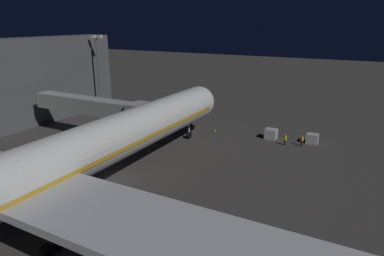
{
  "coord_description": "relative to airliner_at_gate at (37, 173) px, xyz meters",
  "views": [
    {
      "loc": [
        -25.99,
        29.61,
        18.56
      ],
      "look_at": [
        -3.0,
        -12.9,
        3.5
      ],
      "focal_mm": 32.02,
      "sensor_mm": 36.0,
      "label": 1
    }
  ],
  "objects": [
    {
      "name": "ground_plane",
      "position": [
        -0.0,
        -11.22,
        -5.39
      ],
      "size": [
        320.0,
        320.0,
        0.0
      ],
      "primitive_type": "plane",
      "color": "#383533"
    },
    {
      "name": "airliner_at_gate",
      "position": [
        0.0,
        0.0,
        0.0
      ],
      "size": [
        59.39,
        69.37,
        17.99
      ],
      "color": "silver",
      "rests_on": "ground_plane"
    },
    {
      "name": "jet_bridge",
      "position": [
        12.3,
        -21.16,
        0.12
      ],
      "size": [
        23.02,
        3.4,
        7.04
      ],
      "color": "#9E9E99",
      "rests_on": "ground_plane"
    },
    {
      "name": "apron_floodlight_mast",
      "position": [
        25.5,
        -35.68,
        4.0
      ],
      "size": [
        2.9,
        0.5,
        15.98
      ],
      "color": "#59595E",
      "rests_on": "ground_plane"
    },
    {
      "name": "baggage_container_near_belt",
      "position": [
        -18.36,
        -35.97,
        -4.63
      ],
      "size": [
        1.79,
        1.5,
        1.53
      ],
      "primitive_type": "cube",
      "color": "#B7BABF",
      "rests_on": "ground_plane"
    },
    {
      "name": "baggage_container_mid_row",
      "position": [
        -11.96,
        -35.03,
        -4.56
      ],
      "size": [
        1.87,
        1.71,
        1.65
      ],
      "primitive_type": "cube",
      "color": "#B7BABF",
      "rests_on": "ground_plane"
    },
    {
      "name": "ground_crew_by_belt_loader",
      "position": [
        -14.78,
        -33.0,
        -4.44
      ],
      "size": [
        0.4,
        0.4,
        1.73
      ],
      "color": "black",
      "rests_on": "ground_plane"
    },
    {
      "name": "ground_crew_marshaller_fwd",
      "position": [
        -17.2,
        -33.82,
        -4.44
      ],
      "size": [
        0.4,
        0.4,
        1.73
      ],
      "color": "black",
      "rests_on": "ground_plane"
    },
    {
      "name": "traffic_cone_nose_port",
      "position": [
        -2.2,
        -34.12,
        -5.12
      ],
      "size": [
        0.36,
        0.36,
        0.55
      ],
      "primitive_type": "cone",
      "color": "orange",
      "rests_on": "ground_plane"
    },
    {
      "name": "traffic_cone_nose_starboard",
      "position": [
        2.2,
        -34.12,
        -5.12
      ],
      "size": [
        0.36,
        0.36,
        0.55
      ],
      "primitive_type": "cone",
      "color": "orange",
      "rests_on": "ground_plane"
    }
  ]
}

